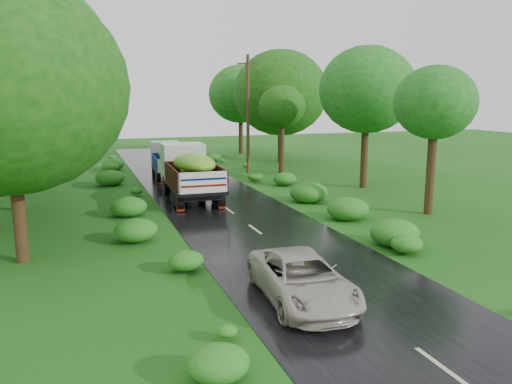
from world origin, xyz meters
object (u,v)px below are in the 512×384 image
truck_near (189,170)px  truck_far (168,159)px  car (302,279)px  utility_pole (248,113)px

truck_near → truck_far: 7.95m
truck_near → truck_far: truck_near is taller
truck_far → truck_near: bearing=-87.1°
truck_far → car: truck_far is taller
truck_near → car: (-0.10, -15.40, -1.01)m
truck_near → car: truck_near is taller
car → utility_pole: (6.46, 23.80, 3.87)m
truck_near → truck_far: (0.13, 7.94, -0.28)m
truck_near → utility_pole: bearing=54.6°
car → truck_near: bearing=93.6°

